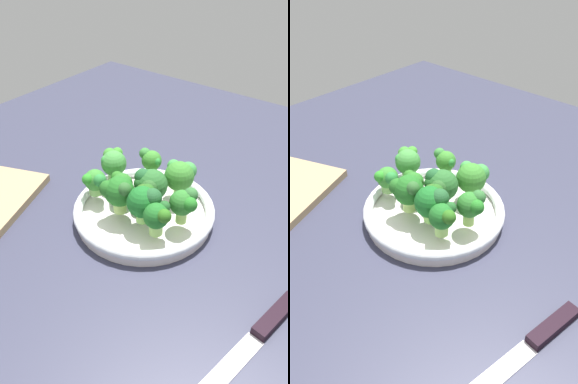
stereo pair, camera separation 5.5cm
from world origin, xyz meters
TOP-DOWN VIEW (x-y plane):
  - ground_plane at (0.00, 0.00)cm, footprint 130.00×130.00cm
  - bowl at (2.92, 3.09)cm, footprint 27.07×27.07cm
  - broccoli_floret_0 at (2.65, 11.67)cm, footprint 4.94×5.42cm
  - broccoli_floret_1 at (-4.61, 6.15)cm, footprint 6.76×6.21cm
  - broccoli_floret_2 at (5.78, -6.63)cm, footprint 4.86×5.16cm
  - broccoli_floret_3 at (3.30, -1.91)cm, footprint 4.21×5.13cm
  - broccoli_floret_4 at (6.32, 5.77)cm, footprint 5.97×6.21cm
  - broccoli_floret_5 at (-5.44, -1.47)cm, footprint 4.12×5.05cm
  - broccoli_floret_6 at (-0.43, -7.03)cm, footprint 5.19×5.59cm
  - broccoli_floret_7 at (1.50, 3.36)cm, footprint 6.27×6.27cm
  - broccoli_floret_8 at (7.96, 9.82)cm, footprint 5.03×5.34cm
  - broccoli_floret_9 at (7.16, 0.58)cm, footprint 5.60×6.17cm
  - knife at (14.39, 31.77)cm, footprint 26.63×6.71cm

SIDE VIEW (x-z plane):
  - ground_plane at x=0.00cm, z-range -2.50..0.00cm
  - knife at x=14.39cm, z-range -0.20..1.30cm
  - bowl at x=2.92cm, z-range 0.03..3.27cm
  - broccoli_floret_2 at x=5.78cm, z-range 3.68..8.90cm
  - broccoli_floret_3 at x=3.30cm, z-range 3.76..8.86cm
  - broccoli_floret_8 at x=7.96cm, z-range 3.93..10.12cm
  - broccoli_floret_5 at x=-5.44cm, z-range 3.89..10.29cm
  - broccoli_floret_7 at x=1.50cm, z-range 3.85..10.72cm
  - broccoli_floret_1 at x=-4.61cm, z-range 3.84..10.74cm
  - broccoli_floret_6 at x=-0.43cm, z-range 3.98..10.69cm
  - broccoli_floret_0 at x=2.65cm, z-range 4.10..10.94cm
  - broccoli_floret_4 at x=6.32cm, z-range 4.04..11.20cm
  - broccoli_floret_9 at x=7.16cm, z-range 4.08..11.35cm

